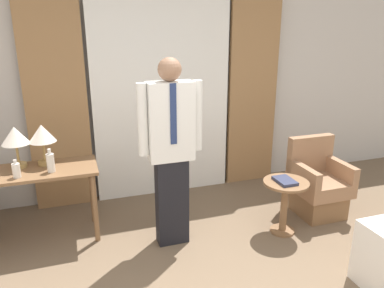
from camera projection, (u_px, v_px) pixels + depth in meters
name	position (u px, v px, depth m)	size (l,w,h in m)	color
wall_back	(160.00, 85.00, 4.56)	(10.00, 0.06, 2.70)	beige
curtain_sheer_center	(162.00, 92.00, 4.46)	(1.66, 0.06, 2.58)	white
curtain_drape_left	(56.00, 98.00, 4.10)	(0.66, 0.06, 2.58)	#997047
curtain_drape_right	(253.00, 87.00, 4.83)	(0.66, 0.06, 2.58)	#997047
desk	(34.00, 181.00, 3.58)	(1.19, 0.53, 0.75)	brown
table_lamp_left	(15.00, 138.00, 3.52)	(0.26, 0.26, 0.40)	#9E7F47
table_lamp_right	(42.00, 135.00, 3.59)	(0.26, 0.26, 0.40)	#9E7F47
bottle_near_edge	(51.00, 162.00, 3.48)	(0.07, 0.07, 0.22)	silver
bottle_by_lamp	(16.00, 170.00, 3.35)	(0.07, 0.07, 0.17)	silver
person	(171.00, 147.00, 3.44)	(0.60, 0.21, 1.80)	black
armchair	(318.00, 186.00, 4.20)	(0.55, 0.55, 0.86)	brown
side_table	(285.00, 198.00, 3.79)	(0.46, 0.46, 0.57)	brown
book	(285.00, 181.00, 3.71)	(0.17, 0.24, 0.03)	#2D334C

